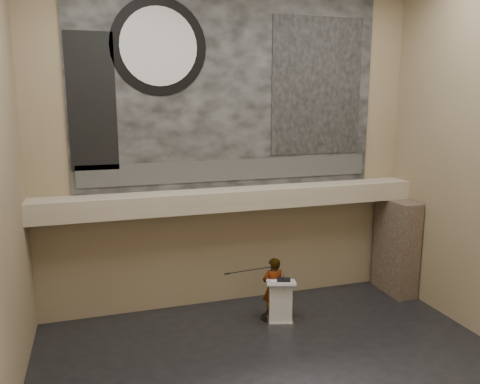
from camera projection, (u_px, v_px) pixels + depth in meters
name	position (u px, v px, depth m)	size (l,w,h in m)	color
floor	(288.00, 380.00, 9.27)	(10.00, 10.00, 0.00)	black
wall_back	(231.00, 147.00, 12.19)	(10.00, 0.02, 8.50)	#847354
wall_front	(453.00, 223.00, 4.70)	(10.00, 0.02, 8.50)	#847354
soffit	(235.00, 199.00, 12.07)	(10.00, 0.80, 0.50)	gray
sprinkler_left	(174.00, 214.00, 11.61)	(0.04, 0.04, 0.06)	#B2893D
sprinkler_right	(303.00, 205.00, 12.63)	(0.04, 0.04, 0.06)	#B2893D
banner	(231.00, 90.00, 11.88)	(8.00, 0.05, 5.00)	black
banner_text_strip	(232.00, 170.00, 12.24)	(7.76, 0.02, 0.55)	#313131
banner_clock_rim	(159.00, 47.00, 11.12)	(2.30, 2.30, 0.02)	black
banner_clock_face	(159.00, 47.00, 11.10)	(1.84, 1.84, 0.02)	silver
banner_building_print	(317.00, 87.00, 12.52)	(2.60, 0.02, 3.60)	black
banner_brick_print	(92.00, 102.00, 10.91)	(1.10, 0.02, 3.20)	black
stone_pier	(396.00, 246.00, 13.32)	(0.60, 1.40, 2.70)	#403227
lectern	(280.00, 302.00, 11.55)	(0.83, 0.69, 1.13)	silver
binder	(284.00, 280.00, 11.46)	(0.33, 0.26, 0.04)	black
papers	(276.00, 282.00, 11.38)	(0.20, 0.28, 0.01)	white
speaker_person	(273.00, 288.00, 11.80)	(0.58, 0.38, 1.59)	white
mic_stand	(269.00, 311.00, 11.85)	(1.50, 0.52, 1.41)	black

